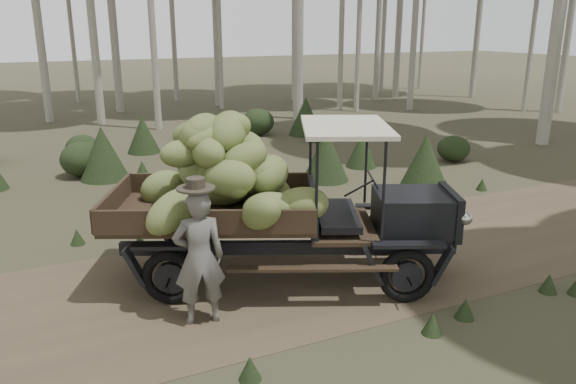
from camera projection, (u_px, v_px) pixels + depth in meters
name	position (u px, v px, depth m)	size (l,w,h in m)	color
ground	(356.00, 260.00, 9.63)	(120.00, 120.00, 0.00)	#473D2B
dirt_track	(356.00, 260.00, 9.63)	(70.00, 4.00, 0.01)	brown
banana_truck	(253.00, 184.00, 8.48)	(5.56, 3.78, 2.77)	black
farmer	(199.00, 256.00, 7.39)	(0.74, 0.57, 2.03)	#605D58
undergrowth	(223.00, 178.00, 12.71)	(24.47, 23.46, 1.39)	#233319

